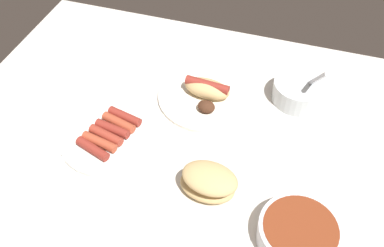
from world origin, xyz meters
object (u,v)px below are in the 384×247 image
bowl_chili (299,233)px  bread_stack (208,182)px  bowl_coleslaw (300,90)px  plate_hotdog_assembled (207,94)px  plate_sausages (110,135)px

bowl_chili → bread_stack: bread_stack is taller
bowl_chili → bowl_coleslaw: (-5.69, 40.02, 0.37)cm
bread_stack → plate_hotdog_assembled: size_ratio=0.53×
bowl_chili → bread_stack: size_ratio=1.19×
plate_sausages → bread_stack: size_ratio=1.79×
bowl_chili → bread_stack: bearing=164.3°
plate_sausages → bowl_chili: (46.00, -13.18, 1.72)cm
plate_hotdog_assembled → bread_stack: bearing=-73.1°
plate_sausages → plate_hotdog_assembled: size_ratio=0.94×
bowl_coleslaw → plate_hotdog_assembled: size_ratio=0.60×
plate_sausages → bowl_coleslaw: 48.47cm
bowl_coleslaw → bowl_chili: bearing=-81.9°
plate_sausages → bowl_coleslaw: bearing=33.7°
bowl_coleslaw → bread_stack: 37.21cm
bowl_coleslaw → bread_stack: (-13.97, -34.48, 0.54)cm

